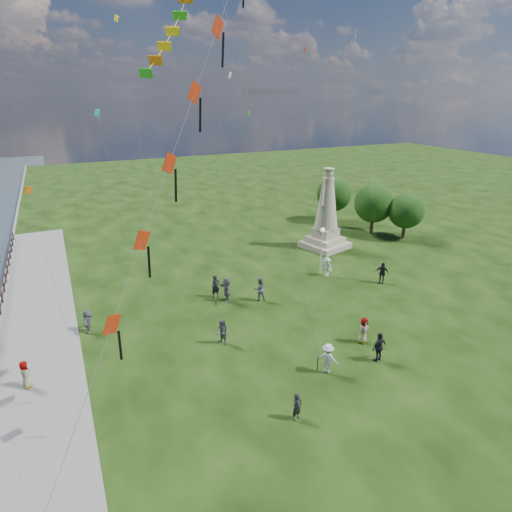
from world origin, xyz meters
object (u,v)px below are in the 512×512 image
person_1 (222,332)px  person_8 (327,267)px  person_3 (379,347)px  statue (326,219)px  person_11 (227,290)px  person_6 (216,286)px  person_0 (297,407)px  person_7 (260,289)px  person_4 (363,330)px  person_10 (26,376)px  person_2 (328,358)px  person_9 (382,273)px  person_5 (88,321)px  lamppost (322,241)px

person_1 → person_8: 13.51m
person_3 → person_8: (4.35, 11.77, -0.10)m
statue → person_11: (-13.49, -6.95, -2.06)m
person_6 → person_11: 1.12m
person_0 → person_3: bearing=2.5°
person_1 → person_7: person_7 is taller
person_4 → person_10: 19.48m
person_2 → person_9: 13.66m
person_7 → person_8: (7.24, 1.70, -0.10)m
person_9 → person_10: size_ratio=1.17×
person_1 → person_10: bearing=-113.2°
person_5 → person_9: 22.80m
person_7 → person_2: bearing=94.8°
person_5 → person_9: (22.69, -2.17, 0.09)m
person_6 → person_5: bearing=-176.9°
person_10 → person_11: person_11 is taller
person_0 → person_3: person_3 is taller
lamppost → person_7: 7.72m
person_1 → person_5: (-7.45, 5.18, -0.05)m
statue → person_7: bearing=-160.3°
person_3 → person_6: 13.27m
statue → person_3: size_ratio=4.28×
person_3 → person_4: bearing=-113.1°
statue → person_11: size_ratio=4.12×
person_8 → person_0: bearing=-53.9°
person_1 → person_2: bearing=19.0°
person_1 → person_10: (-10.96, 0.46, -0.09)m
person_8 → person_7: bearing=-92.0°
statue → person_9: bearing=-109.6°
person_7 → person_8: 7.44m
lamppost → person_5: 19.45m
lamppost → statue: bearing=53.0°
person_0 → person_6: (1.06, 14.10, 0.17)m
person_8 → person_11: bearing=-100.4°
person_10 → person_11: (13.40, 4.95, 0.18)m
person_11 → person_10: bearing=-68.7°
person_0 → person_7: (3.88, 12.20, 0.21)m
person_6 → person_4: bearing=-62.8°
statue → person_2: bearing=-138.9°
person_2 → person_9: person_9 is taller
person_10 → person_5: bearing=-36.7°
person_3 → statue: bearing=-125.2°
person_2 → person_4: 4.11m
person_4 → person_6: 11.75m
statue → person_4: size_ratio=4.63×
person_1 → person_3: (7.65, -5.55, 0.06)m
lamppost → person_11: lamppost is taller
person_0 → person_3: 7.11m
lamppost → person_2: lamppost is taller
person_6 → person_11: person_11 is taller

